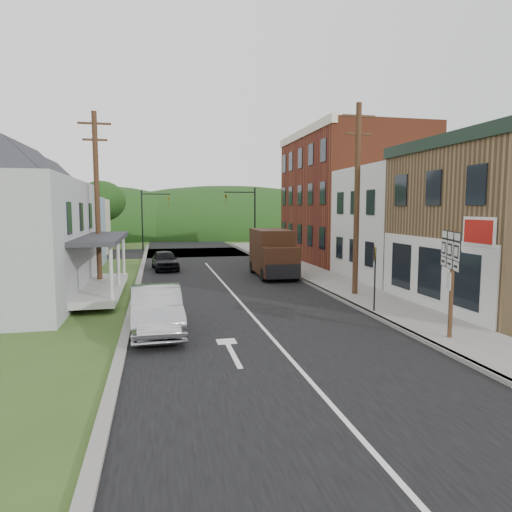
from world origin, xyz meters
TOP-DOWN VIEW (x-y plane):
  - ground at (0.00, 0.00)m, footprint 120.00×120.00m
  - road at (0.00, 10.00)m, footprint 9.00×90.00m
  - cross_road at (0.00, 27.00)m, footprint 60.00×9.00m
  - sidewalk_right at (5.90, 8.00)m, footprint 2.80×55.00m
  - curb_right at (4.55, 8.00)m, footprint 0.20×55.00m
  - curb_left at (-4.65, 8.00)m, footprint 0.30×55.00m
  - storefront_white at (11.30, 7.50)m, footprint 8.00×7.00m
  - storefront_red at (11.30, 17.00)m, footprint 8.00×12.00m
  - house_blue at (-11.00, 17.00)m, footprint 7.14×8.16m
  - house_cream at (-11.50, 26.00)m, footprint 7.14×8.16m
  - utility_pole_right at (5.60, 3.50)m, footprint 1.60×0.26m
  - utility_pole_left at (-6.50, 8.00)m, footprint 1.60×0.26m
  - traffic_signal_right at (4.30, 23.50)m, footprint 2.87×0.20m
  - traffic_signal_left at (-4.30, 30.50)m, footprint 2.87×0.20m
  - tree_left_d at (-9.00, 32.00)m, footprint 4.80×4.80m
  - forested_ridge at (0.00, 55.00)m, footprint 90.00×30.00m
  - silver_sedan at (-3.63, -0.99)m, footprint 1.81×4.74m
  - dark_sedan at (-3.08, 14.87)m, footprint 1.95×4.07m
  - delivery_van at (3.33, 10.39)m, footprint 2.27×5.21m
  - route_sign_cluster at (5.34, -4.03)m, footprint 0.73×1.85m
  - warning_sign at (4.77, -0.07)m, footprint 0.25×0.71m

SIDE VIEW (x-z plane):
  - ground at x=0.00m, z-range 0.00..0.00m
  - road at x=0.00m, z-range -0.01..0.01m
  - cross_road at x=0.00m, z-range -0.01..0.01m
  - forested_ridge at x=0.00m, z-range -8.00..8.00m
  - curb_left at x=-4.65m, z-range 0.00..0.12m
  - sidewalk_right at x=5.90m, z-range 0.00..0.15m
  - curb_right at x=4.55m, z-range 0.00..0.15m
  - dark_sedan at x=-3.08m, z-range 0.00..1.34m
  - silver_sedan at x=-3.63m, z-range 0.00..1.54m
  - delivery_van at x=3.33m, z-range 0.02..2.90m
  - warning_sign at x=4.77m, z-range 0.52..3.20m
  - route_sign_cluster at x=5.34m, z-range 0.65..4.05m
  - storefront_white at x=11.30m, z-range 0.00..6.50m
  - house_blue at x=-11.00m, z-range 0.05..7.33m
  - house_cream at x=-11.50m, z-range 0.05..7.33m
  - traffic_signal_right at x=4.30m, z-range 0.76..6.76m
  - traffic_signal_left at x=-4.30m, z-range 0.76..6.76m
  - utility_pole_right at x=5.60m, z-range 0.16..9.16m
  - utility_pole_left at x=-6.50m, z-range 0.16..9.16m
  - tree_left_d at x=-9.00m, z-range 1.41..8.35m
  - storefront_red at x=11.30m, z-range 0.00..10.00m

